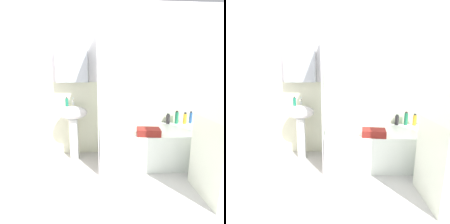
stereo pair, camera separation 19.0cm
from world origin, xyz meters
TOP-DOWN VIEW (x-y plane):
  - ground_plane at (0.00, 0.00)m, footprint 4.80×5.60m
  - wall_back_tiled at (-0.06, 1.26)m, footprint 3.60×0.18m
  - wall_left_tiled at (-1.57, 0.34)m, footprint 0.07×1.81m
  - sink at (-0.94, 1.03)m, footprint 0.44×0.34m
  - faucet at (-0.94, 1.11)m, footprint 0.03×0.12m
  - soap_dispenser at (-1.02, 1.04)m, footprint 0.05×0.05m
  - bathtub at (0.29, 0.86)m, footprint 1.63×0.73m
  - shower_curtain at (-0.54, 0.86)m, footprint 0.01×0.73m
  - conditioner_bottle at (1.00, 1.15)m, footprint 0.05×0.05m
  - lotion_bottle at (0.89, 1.12)m, footprint 0.05×0.05m
  - shampoo_bottle at (0.75, 1.15)m, footprint 0.06×0.06m
  - body_wash_bottle at (0.61, 1.16)m, footprint 0.07×0.07m
  - towel_folded at (0.13, 0.61)m, footprint 0.34×0.24m

SIDE VIEW (x-z plane):
  - ground_plane at x=0.00m, z-range -0.04..0.00m
  - bathtub at x=0.29m, z-range 0.00..0.51m
  - towel_folded at x=0.13m, z-range 0.51..0.61m
  - body_wash_bottle at x=0.61m, z-range 0.51..0.67m
  - lotion_bottle at x=0.89m, z-range 0.51..0.70m
  - conditioner_bottle at x=1.00m, z-range 0.51..0.71m
  - shampoo_bottle at x=0.75m, z-range 0.51..0.73m
  - sink at x=-0.94m, z-range 0.20..1.05m
  - faucet at x=-0.94m, z-range 0.85..0.97m
  - soap_dispenser at x=-1.02m, z-range 0.84..0.98m
  - shower_curtain at x=-0.54m, z-range 0.00..2.00m
  - wall_left_tiled at x=-1.57m, z-range -0.08..2.32m
  - wall_back_tiled at x=-0.06m, z-range -0.06..2.34m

